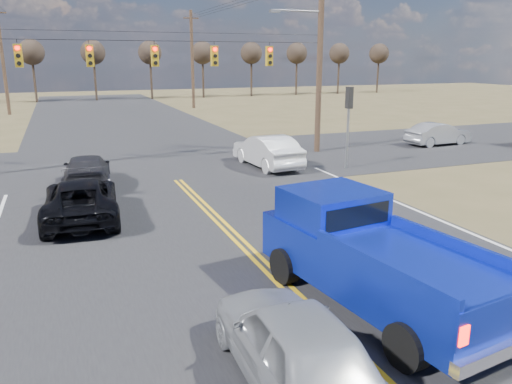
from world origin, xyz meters
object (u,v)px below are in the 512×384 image
object	(u,v)px
black_suv	(81,200)
cross_car_east_near	(438,134)
pickup_truck	(370,256)
white_car_queue	(267,151)
silver_suv	(294,344)
dgrey_car_queue	(87,171)

from	to	relation	value
black_suv	cross_car_east_near	xyz separation A→B (m)	(21.21, 7.56, -0.00)
pickup_truck	white_car_queue	world-z (taller)	pickup_truck
silver_suv	cross_car_east_near	distance (m)	25.71
pickup_truck	dgrey_car_queue	world-z (taller)	pickup_truck
white_car_queue	silver_suv	bearing A→B (deg)	64.93
silver_suv	black_suv	xyz separation A→B (m)	(-2.79, 10.38, -0.05)
pickup_truck	white_car_queue	xyz separation A→B (m)	(3.42, 13.92, -0.30)
silver_suv	dgrey_car_queue	size ratio (longest dim) A/B	0.95
white_car_queue	dgrey_car_queue	xyz separation A→B (m)	(-8.48, -0.90, -0.13)
black_suv	cross_car_east_near	world-z (taller)	black_suv
black_suv	white_car_queue	distance (m)	10.48
silver_suv	black_suv	world-z (taller)	silver_suv
pickup_truck	white_car_queue	bearing A→B (deg)	68.61
black_suv	white_car_queue	xyz separation A→B (m)	(8.93, 5.49, 0.10)
silver_suv	cross_car_east_near	world-z (taller)	silver_suv
pickup_truck	dgrey_car_queue	bearing A→B (deg)	103.63
white_car_queue	dgrey_car_queue	distance (m)	8.53
silver_suv	black_suv	bearing A→B (deg)	-73.48
dgrey_car_queue	cross_car_east_near	size ratio (longest dim) A/B	1.10
white_car_queue	cross_car_east_near	bearing A→B (deg)	-174.35
dgrey_car_queue	pickup_truck	bearing A→B (deg)	115.97
white_car_queue	cross_car_east_near	world-z (taller)	white_car_queue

